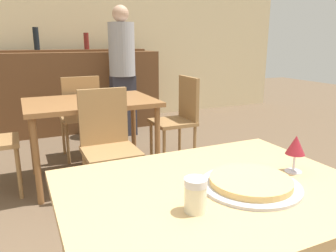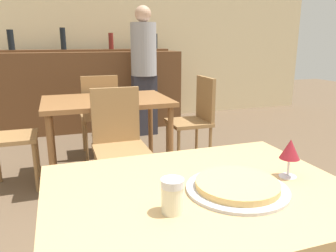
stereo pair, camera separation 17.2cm
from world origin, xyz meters
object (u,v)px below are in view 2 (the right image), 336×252
Objects in this scene: pizza_tray at (237,186)px; person_standing at (144,67)px; chair_far_side_back at (100,110)px; chair_far_side_right at (196,115)px; chair_far_side_front at (119,138)px; cheese_shaker at (172,196)px; wine_glass at (290,150)px; chair_far_side_left at (1,130)px.

pizza_tray is 3.38m from person_standing.
chair_far_side_back is at bearing 93.88° from pizza_tray.
chair_far_side_back is at bearing -122.01° from chair_far_side_right.
chair_far_side_back is at bearing 90.00° from chair_far_side_front.
chair_far_side_right is 8.01× the size of cheese_shaker.
chair_far_side_back is 5.78× the size of wine_glass.
person_standing is (0.52, 3.33, 0.18)m from pizza_tray.
chair_far_side_left is 0.54× the size of person_standing.
wine_glass is at bearing -94.63° from person_standing.
chair_far_side_back is 2.43× the size of pizza_tray.
chair_far_side_left is 2.42m from wine_glass.
chair_far_side_front is 2.43× the size of pizza_tray.
pizza_tray is 3.29× the size of cheese_shaker.
cheese_shaker is 0.55m from wine_glass.
chair_far_side_left is at bearing 117.93° from pizza_tray.
chair_far_side_front and chair_far_side_right have the same top height.
chair_far_side_left is at bearing 32.01° from chair_far_side_back.
chair_far_side_left is 2.43× the size of pizza_tray.
chair_far_side_right is at bearing -81.21° from person_standing.
chair_far_side_right is (0.90, 0.56, 0.00)m from chair_far_side_front.
chair_far_side_back is 2.61m from pizza_tray.
pizza_tray is (-0.73, -2.03, 0.22)m from chair_far_side_right.
person_standing reaches higher than chair_far_side_left.
person_standing is at bearing -133.71° from chair_far_side_back.
wine_glass is at bearing 12.05° from cheese_shaker.
chair_far_side_front is at bearing 96.84° from pizza_tray.
chair_far_side_front is at bearing 90.00° from chair_far_side_back.
pizza_tray is 0.29m from cheese_shaker.
person_standing reaches higher than chair_far_side_back.
chair_far_side_front and chair_far_side_left have the same top height.
cheese_shaker is at bearing -165.60° from pizza_tray.
pizza_tray is at bearing -170.53° from wine_glass.
chair_far_side_right is at bearing 64.48° from cheese_shaker.
pizza_tray is 0.28m from wine_glass.
chair_far_side_back is 2.68m from cheese_shaker.
chair_far_side_left is 2.27m from cheese_shaker.
cheese_shaker reaches higher than pizza_tray.
chair_far_side_left is at bearing 147.99° from chair_far_side_front.
chair_far_side_back is 1.06m from chair_far_side_right.
chair_far_side_back is at bearing 99.67° from wine_glass.
chair_far_side_back and chair_far_side_right have the same top height.
chair_far_side_front is 0.54× the size of person_standing.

